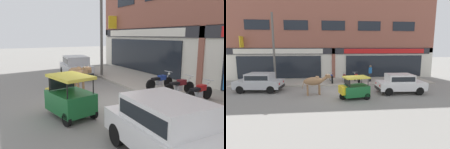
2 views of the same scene
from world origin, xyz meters
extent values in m
plane|color=gray|center=(0.00, 0.00, 0.00)|extent=(90.00, 90.00, 0.00)
cube|color=#A8A093|center=(0.00, 4.06, 0.06)|extent=(19.00, 3.72, 0.13)
cube|color=silver|center=(0.00, 6.19, 1.70)|extent=(23.00, 0.55, 3.40)
cube|color=#28282D|center=(0.00, 5.88, 3.05)|extent=(22.08, 0.08, 0.64)
cube|color=black|center=(-5.75, 5.87, 1.35)|extent=(8.74, 0.10, 2.40)
cube|color=silver|center=(-5.75, 5.85, 3.05)|extent=(9.20, 0.05, 0.52)
cube|color=#8E5142|center=(0.00, 5.90, 1.70)|extent=(0.36, 0.12, 3.40)
cube|color=black|center=(-7.82, 5.89, 5.75)|extent=(2.50, 0.06, 1.00)
cube|color=yellow|center=(-9.29, 5.47, 4.00)|extent=(0.08, 0.80, 1.10)
ellipsoid|color=#936B47|center=(-1.95, -0.56, 1.02)|extent=(1.46, 0.72, 0.60)
sphere|color=#936B47|center=(-1.68, -0.52, 1.25)|extent=(0.32, 0.32, 0.32)
cylinder|color=#936B47|center=(-1.55, -0.36, 0.36)|extent=(0.12, 0.12, 0.72)
cylinder|color=#936B47|center=(-1.50, -0.64, 0.36)|extent=(0.12, 0.12, 0.72)
cylinder|color=#936B47|center=(-2.40, -0.48, 0.36)|extent=(0.12, 0.12, 0.72)
cylinder|color=#936B47|center=(-2.36, -0.76, 0.36)|extent=(0.12, 0.12, 0.72)
cylinder|color=#936B47|center=(-1.14, -0.44, 1.17)|extent=(0.49, 0.30, 0.43)
cube|color=#936B47|center=(-0.89, -0.41, 1.34)|extent=(0.39, 0.27, 0.26)
cube|color=brown|center=(-0.71, -0.38, 1.30)|extent=(0.16, 0.18, 0.14)
cone|color=beige|center=(-0.94, -0.31, 1.52)|extent=(0.12, 0.07, 0.19)
cone|color=beige|center=(-0.91, -0.51, 1.52)|extent=(0.12, 0.07, 0.19)
cube|color=#936B47|center=(-0.99, -0.26, 1.40)|extent=(0.06, 0.14, 0.10)
cube|color=#936B47|center=(-0.94, -0.58, 1.40)|extent=(0.06, 0.14, 0.10)
cylinder|color=#936B47|center=(-2.69, -0.67, 0.80)|extent=(0.17, 0.06, 0.60)
cylinder|color=black|center=(-7.47, 0.29, 0.30)|extent=(0.62, 0.24, 0.60)
cylinder|color=black|center=(-7.33, 1.73, 0.30)|extent=(0.62, 0.24, 0.60)
cylinder|color=black|center=(-5.19, 0.06, 0.30)|extent=(0.62, 0.24, 0.60)
cylinder|color=black|center=(-5.04, 1.49, 0.30)|extent=(0.62, 0.24, 0.60)
cube|color=#B2B5BA|center=(-6.26, 0.89, 0.60)|extent=(3.64, 1.95, 0.60)
cube|color=#B2B5BA|center=(-6.16, 0.88, 1.18)|extent=(2.04, 1.62, 0.56)
cube|color=black|center=(-6.16, 0.88, 1.18)|extent=(1.89, 1.63, 0.35)
cube|color=black|center=(-7.98, 1.07, 0.38)|extent=(0.27, 1.52, 0.20)
cube|color=black|center=(-4.54, 0.72, 0.38)|extent=(0.27, 1.52, 0.20)
sphere|color=silver|center=(-8.06, 0.59, 0.68)|extent=(0.14, 0.14, 0.14)
sphere|color=silver|center=(-7.96, 1.55, 0.68)|extent=(0.14, 0.14, 0.14)
cube|color=red|center=(-4.56, 0.22, 0.70)|extent=(0.05, 0.16, 0.14)
cube|color=red|center=(-4.46, 1.21, 0.70)|extent=(0.05, 0.16, 0.14)
cylinder|color=black|center=(3.51, 0.08, 0.30)|extent=(0.61, 0.20, 0.60)
cylinder|color=black|center=(3.47, -1.36, 0.30)|extent=(0.61, 0.20, 0.60)
cube|color=white|center=(4.64, -0.67, 0.60)|extent=(3.55, 1.71, 0.60)
cube|color=white|center=(4.54, -0.67, 1.18)|extent=(1.94, 1.50, 0.56)
cube|color=black|center=(4.54, -0.67, 1.18)|extent=(1.79, 1.51, 0.35)
cube|color=black|center=(2.91, -0.62, 0.38)|extent=(0.17, 1.52, 0.20)
cube|color=red|center=(2.90, -0.12, 0.70)|extent=(0.03, 0.16, 0.14)
cube|color=red|center=(2.87, -1.11, 0.70)|extent=(0.03, 0.16, 0.14)
cylinder|color=black|center=(0.03, -1.98, 0.22)|extent=(0.46, 0.21, 0.44)
cylinder|color=black|center=(1.66, -2.16, 0.22)|extent=(0.46, 0.21, 0.44)
cylinder|color=black|center=(1.44, -1.14, 0.22)|extent=(0.46, 0.21, 0.44)
cube|color=#19602D|center=(0.91, -1.79, 0.57)|extent=(1.91, 1.49, 0.70)
cube|color=yellow|center=(0.03, -1.98, 0.67)|extent=(0.53, 0.93, 0.52)
cylinder|color=black|center=(0.46, -2.39, 1.19)|extent=(0.04, 0.04, 0.55)
cylinder|color=black|center=(0.25, -1.43, 1.19)|extent=(0.04, 0.04, 0.55)
cylinder|color=black|center=(1.71, -2.12, 1.19)|extent=(0.04, 0.04, 0.55)
cylinder|color=black|center=(1.50, -1.16, 1.19)|extent=(0.04, 0.04, 0.55)
cube|color=#DBCC42|center=(0.96, -1.78, 1.47)|extent=(1.81, 1.41, 0.10)
cube|color=black|center=(0.35, -1.91, 1.19)|extent=(0.22, 0.91, 0.50)
cylinder|color=black|center=(-0.45, 4.03, 0.41)|extent=(0.14, 0.57, 0.56)
cylinder|color=black|center=(-0.35, 2.78, 0.41)|extent=(0.14, 0.57, 0.56)
cube|color=#B2B5BA|center=(-0.40, 3.39, 0.45)|extent=(0.22, 0.33, 0.24)
cube|color=navy|center=(-0.41, 3.54, 0.71)|extent=(0.27, 0.42, 0.24)
cube|color=black|center=(-0.38, 3.15, 0.69)|extent=(0.26, 0.54, 0.12)
cylinder|color=#B2B5BA|center=(-0.44, 3.97, 0.71)|extent=(0.06, 0.27, 0.59)
cylinder|color=#B2B5BA|center=(-0.44, 4.01, 0.99)|extent=(0.52, 0.07, 0.03)
sphere|color=silver|center=(-0.45, 4.07, 0.87)|extent=(0.12, 0.12, 0.12)
cylinder|color=#B2B5BA|center=(-0.48, 3.02, 0.37)|extent=(0.10, 0.48, 0.06)
cylinder|color=black|center=(0.91, 4.10, 0.41)|extent=(0.12, 0.56, 0.56)
cylinder|color=black|center=(0.86, 2.85, 0.41)|extent=(0.12, 0.56, 0.56)
cube|color=#B2B5BA|center=(0.88, 3.45, 0.45)|extent=(0.21, 0.33, 0.24)
cube|color=maroon|center=(0.89, 3.61, 0.71)|extent=(0.25, 0.41, 0.24)
cube|color=black|center=(0.88, 3.21, 0.69)|extent=(0.24, 0.53, 0.12)
cylinder|color=#B2B5BA|center=(0.90, 4.04, 0.71)|extent=(0.05, 0.27, 0.59)
cylinder|color=#B2B5BA|center=(0.90, 4.08, 0.99)|extent=(0.52, 0.05, 0.03)
sphere|color=silver|center=(0.91, 4.14, 0.87)|extent=(0.12, 0.12, 0.12)
cylinder|color=#B2B5BA|center=(0.76, 3.10, 0.37)|extent=(0.08, 0.48, 0.06)
cylinder|color=black|center=(2.02, 4.00, 0.41)|extent=(0.16, 0.57, 0.56)
cylinder|color=black|center=(2.17, 2.76, 0.41)|extent=(0.16, 0.57, 0.56)
cube|color=#B2B5BA|center=(2.10, 3.36, 0.45)|extent=(0.24, 0.34, 0.24)
cube|color=red|center=(2.08, 3.52, 0.71)|extent=(0.28, 0.43, 0.24)
cube|color=black|center=(2.12, 3.13, 0.69)|extent=(0.28, 0.54, 0.12)
cylinder|color=#B2B5BA|center=(2.03, 3.94, 0.71)|extent=(0.07, 0.27, 0.59)
cylinder|color=#B2B5BA|center=(2.02, 3.98, 0.99)|extent=(0.52, 0.09, 0.03)
sphere|color=silver|center=(2.02, 4.04, 0.87)|extent=(0.12, 0.12, 0.12)
cylinder|color=#B2B5BA|center=(2.03, 2.99, 0.37)|extent=(0.12, 0.48, 0.06)
cylinder|color=#236BB7|center=(3.28, 3.23, 1.20)|extent=(0.08, 0.08, 0.56)
cylinder|color=#595651|center=(-5.42, 2.50, 3.25)|extent=(0.18, 0.18, 6.24)
camera|label=1|loc=(8.12, -4.02, 2.87)|focal=35.00mm
camera|label=2|loc=(-1.39, -13.18, 3.48)|focal=28.00mm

